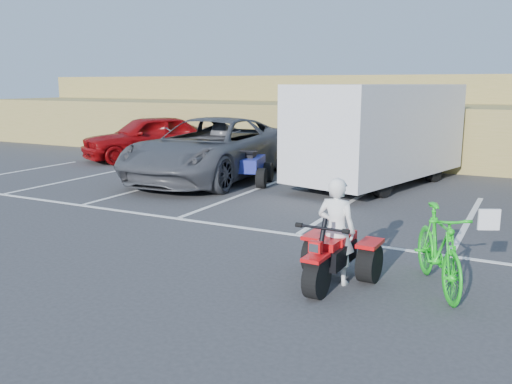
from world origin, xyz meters
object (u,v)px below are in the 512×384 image
at_px(rider, 336,231).
at_px(red_car, 148,137).
at_px(cargo_trailer, 379,131).
at_px(grey_pickup, 210,149).
at_px(green_dirt_bike, 439,249).
at_px(quad_atv_blue, 248,184).
at_px(red_trike_atv, 331,286).
at_px(quad_atv_green, 340,182).

distance_m(rider, red_car, 13.63).
bearing_deg(cargo_trailer, grey_pickup, -148.57).
bearing_deg(green_dirt_bike, quad_atv_blue, 110.33).
relative_size(grey_pickup, quad_atv_blue, 4.08).
height_order(rider, grey_pickup, grey_pickup).
height_order(rider, cargo_trailer, cargo_trailer).
bearing_deg(rider, grey_pickup, -44.27).
bearing_deg(rider, red_trike_atv, 90.00).
bearing_deg(rider, quad_atv_blue, -50.52).
height_order(rider, green_dirt_bike, rider).
height_order(red_trike_atv, quad_atv_green, quad_atv_green).
xyz_separation_m(red_car, cargo_trailer, (8.85, -1.14, 0.66)).
distance_m(red_trike_atv, green_dirt_bike, 1.54).
distance_m(grey_pickup, cargo_trailer, 4.81).
relative_size(red_car, cargo_trailer, 0.77).
distance_m(grey_pickup, quad_atv_blue, 1.64).
height_order(quad_atv_blue, quad_atv_green, quad_atv_green).
distance_m(green_dirt_bike, cargo_trailer, 7.91).
bearing_deg(quad_atv_green, red_car, -166.22).
distance_m(rider, cargo_trailer, 7.92).
relative_size(rider, green_dirt_bike, 0.79).
distance_m(red_trike_atv, grey_pickup, 8.93).
distance_m(green_dirt_bike, quad_atv_green, 8.19).
xyz_separation_m(red_trike_atv, grey_pickup, (-6.05, 6.50, 0.89)).
bearing_deg(quad_atv_blue, grey_pickup, 154.98).
relative_size(cargo_trailer, quad_atv_blue, 3.99).
xyz_separation_m(red_trike_atv, rider, (0.01, 0.15, 0.75)).
xyz_separation_m(grey_pickup, cargo_trailer, (4.56, 1.39, 0.59)).
height_order(green_dirt_bike, red_car, red_car).
bearing_deg(red_trike_atv, red_car, 140.95).
bearing_deg(cargo_trailer, red_car, -172.84).
xyz_separation_m(red_car, quad_atv_green, (7.83, -1.26, -0.82)).
distance_m(cargo_trailer, quad_atv_green, 1.81).
bearing_deg(quad_atv_green, red_trike_atv, -49.14).
xyz_separation_m(red_trike_atv, cargo_trailer, (-1.49, 7.89, 1.48)).
bearing_deg(quad_atv_green, grey_pickup, -137.31).
bearing_deg(quad_atv_blue, red_car, 137.93).
bearing_deg(red_car, grey_pickup, 0.12).
bearing_deg(red_trike_atv, quad_atv_blue, 128.78).
xyz_separation_m(red_car, quad_atv_blue, (5.65, -2.74, -0.82)).
xyz_separation_m(green_dirt_bike, red_car, (-11.66, 8.47, 0.25)).
distance_m(red_car, quad_atv_green, 7.97).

